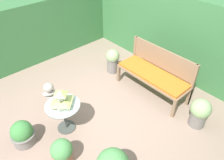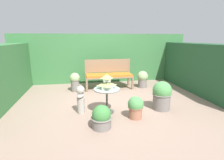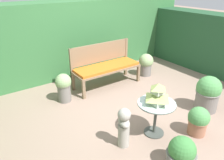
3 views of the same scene
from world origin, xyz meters
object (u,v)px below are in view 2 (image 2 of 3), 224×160
(garden_bust, at_px, (81,99))
(potted_plant_bench_right, at_px, (143,79))
(potted_plant_hedge_corner, at_px, (102,118))
(patio_table, at_px, (107,94))
(pagoda_birdhouse, at_px, (107,83))
(potted_plant_table_far, at_px, (162,95))
(garden_bench, at_px, (109,76))
(potted_plant_table_near, at_px, (75,81))
(potted_plant_patio_mid, at_px, (136,107))

(garden_bust, bearing_deg, potted_plant_bench_right, -29.95)
(potted_plant_bench_right, bearing_deg, potted_plant_hedge_corner, -124.49)
(patio_table, xyz_separation_m, potted_plant_hedge_corner, (-0.21, -0.68, -0.23))
(pagoda_birdhouse, distance_m, potted_plant_table_far, 1.34)
(garden_bench, bearing_deg, potted_plant_hedge_corner, -102.52)
(potted_plant_table_far, bearing_deg, garden_bench, 115.72)
(potted_plant_table_near, height_order, potted_plant_table_far, potted_plant_table_far)
(garden_bench, relative_size, potted_plant_table_near, 2.62)
(garden_bench, height_order, potted_plant_table_near, potted_plant_table_near)
(potted_plant_hedge_corner, height_order, potted_plant_table_far, potted_plant_table_far)
(garden_bust, height_order, potted_plant_bench_right, garden_bust)
(garden_bench, height_order, potted_plant_patio_mid, garden_bench)
(potted_plant_hedge_corner, xyz_separation_m, potted_plant_table_far, (1.50, 0.62, 0.14))
(pagoda_birdhouse, bearing_deg, patio_table, 90.00)
(garden_bench, height_order, potted_plant_hedge_corner, garden_bench)
(potted_plant_hedge_corner, relative_size, potted_plant_table_far, 0.66)
(potted_plant_patio_mid, bearing_deg, potted_plant_table_far, 24.44)
(garden_bench, bearing_deg, garden_bust, -117.26)
(pagoda_birdhouse, relative_size, potted_plant_hedge_corner, 0.75)
(garden_bust, xyz_separation_m, potted_plant_table_near, (-0.16, 1.71, -0.02))
(pagoda_birdhouse, height_order, potted_plant_bench_right, pagoda_birdhouse)
(patio_table, bearing_deg, potted_plant_table_near, 112.61)
(garden_bust, distance_m, potted_plant_bench_right, 2.71)
(pagoda_birdhouse, height_order, potted_plant_patio_mid, pagoda_birdhouse)
(potted_plant_table_far, bearing_deg, garden_bust, 176.48)
(garden_bench, distance_m, patio_table, 1.91)
(pagoda_birdhouse, xyz_separation_m, potted_plant_hedge_corner, (-0.21, -0.68, -0.49))
(garden_bust, relative_size, potted_plant_table_near, 1.08)
(potted_plant_table_near, relative_size, potted_plant_bench_right, 1.04)
(potted_plant_patio_mid, xyz_separation_m, potted_plant_hedge_corner, (-0.75, -0.29, -0.04))
(garden_bench, relative_size, pagoda_birdhouse, 4.61)
(pagoda_birdhouse, bearing_deg, potted_plant_bench_right, 50.24)
(potted_plant_bench_right, bearing_deg, pagoda_birdhouse, -129.76)
(potted_plant_table_near, bearing_deg, pagoda_birdhouse, -67.39)
(potted_plant_bench_right, xyz_separation_m, potted_plant_hedge_corner, (-1.70, -2.48, -0.10))
(garden_bench, height_order, potted_plant_bench_right, potted_plant_bench_right)
(pagoda_birdhouse, distance_m, potted_plant_hedge_corner, 0.86)
(potted_plant_patio_mid, distance_m, potted_plant_bench_right, 2.39)
(potted_plant_bench_right, xyz_separation_m, potted_plant_table_far, (-0.21, -1.86, 0.04))
(potted_plant_patio_mid, bearing_deg, potted_plant_hedge_corner, -159.20)
(potted_plant_bench_right, bearing_deg, potted_plant_patio_mid, -113.44)
(patio_table, distance_m, pagoda_birdhouse, 0.26)
(potted_plant_patio_mid, height_order, potted_plant_hedge_corner, potted_plant_patio_mid)
(garden_bust, height_order, potted_plant_patio_mid, garden_bust)
(potted_plant_table_far, bearing_deg, potted_plant_table_near, 137.97)
(potted_plant_patio_mid, bearing_deg, potted_plant_table_near, 120.65)
(potted_plant_table_near, relative_size, potted_plant_table_far, 0.87)
(pagoda_birdhouse, height_order, potted_plant_hedge_corner, pagoda_birdhouse)
(patio_table, distance_m, potted_plant_table_near, 1.92)
(potted_plant_hedge_corner, bearing_deg, garden_bench, 77.48)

